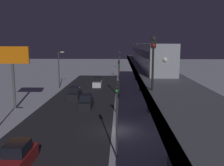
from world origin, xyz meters
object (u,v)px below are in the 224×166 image
Objects in this scene: sedan_red at (18,157)px; traffic_light_distant at (120,57)px; sedan_black at (86,102)px; sedan_black_2 at (75,94)px; commercial_billboard at (12,61)px; traffic_light_mid at (119,73)px; subway_train at (146,53)px; rail_signal at (153,54)px; sedan_white at (97,83)px; traffic_light_far at (119,63)px; traffic_light_near at (117,108)px.

sedan_red is 0.69× the size of traffic_light_distant.
sedan_red is at bearing -98.91° from sedan_black.
sedan_black_2 is 11.82m from commercial_billboard.
traffic_light_distant is (0.00, -46.78, 0.00)m from traffic_light_mid.
traffic_light_distant is at bearing -84.33° from subway_train.
traffic_light_mid is at bearing -150.90° from commercial_billboard.
sedan_red is 24.00m from sedan_black_2.
commercial_billboard reaches higher than traffic_light_distant.
commercial_billboard reaches higher than sedan_black.
rail_signal reaches higher than commercial_billboard.
sedan_white is 13.86m from traffic_light_far.
subway_train is 5.76× the size of traffic_light_far.
commercial_billboard reaches higher than sedan_white.
commercial_billboard reaches higher than traffic_light_mid.
sedan_black is 11.87m from commercial_billboard.
sedan_white is 12.44m from sedan_black_2.
sedan_black is 0.50× the size of commercial_billboard.
commercial_billboard is (14.89, 31.68, 2.63)m from traffic_light_far.
traffic_light_near is 1.00× the size of traffic_light_mid.
rail_signal reaches higher than sedan_white.
traffic_light_distant is (-7.50, -72.09, 3.40)m from sedan_red.
sedan_red is 18.08m from sedan_black.
sedan_black_2 is at bearing 81.14° from traffic_light_distant.
sedan_white is at bearing -94.43° from sedan_red.
sedan_black_2 is (2.80, -6.13, 0.00)m from sedan_black.
sedan_white is 0.96× the size of sedan_red.
sedan_black is 0.69× the size of traffic_light_mid.
traffic_light_mid is (0.00, -23.39, 0.00)m from traffic_light_near.
traffic_light_distant is at bearing 85.05° from sedan_black.
subway_train is 5.76× the size of traffic_light_mid.
rail_signal reaches higher than sedan_black_2.
sedan_white is 0.66× the size of traffic_light_distant.
traffic_light_distant is at bearing -87.87° from rail_signal.
traffic_light_distant is (-4.70, -54.23, 3.40)m from sedan_black.
commercial_billboard is at bearing -118.10° from sedan_white.
traffic_light_mid reaches higher than sedan_black.
sedan_red is 49.39m from traffic_light_far.
sedan_red is 0.69× the size of traffic_light_far.
sedan_black_2 is 0.71× the size of traffic_light_far.
commercial_billboard is (10.19, 19.09, 6.04)m from sedan_white.
sedan_white is (7.36, -35.35, -7.84)m from rail_signal.
sedan_black is at bearing -90.00° from sedan_white.
subway_train is 24.16m from traffic_light_near.
sedan_red is 26.62m from traffic_light_mid.
traffic_light_far reaches higher than sedan_black.
traffic_light_far is (-4.70, -12.59, 3.41)m from sedan_white.
rail_signal is 25.09m from traffic_light_mid.
sedan_black is 16.96m from traffic_light_near.
sedan_red is at bearing 84.06° from traffic_light_distant.
sedan_black is at bearing 85.05° from traffic_light_distant.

